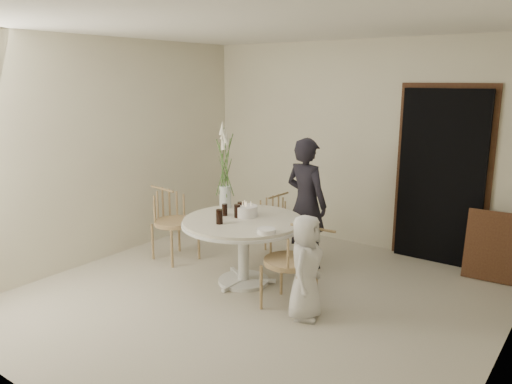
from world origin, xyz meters
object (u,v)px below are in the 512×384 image
Objects in this scene: girl at (306,203)px; birthday_cake at (246,211)px; table at (243,229)px; chair_far at (273,217)px; chair_left at (169,213)px; flower_vase at (225,170)px; boy at (306,267)px; chair_right at (301,255)px.

girl is 6.24× the size of birthday_cake.
birthday_cake reaches higher than table.
table is 1.71× the size of chair_far.
chair_left is 1.23m from birthday_cake.
table is 1.31× the size of flower_vase.
chair_left is at bearing -137.43° from chair_far.
table is at bearing -85.86° from chair_left.
table is 1.25m from chair_left.
boy reaches higher than chair_left.
chair_far is at bearing 70.64° from flower_vase.
boy is at bearing -22.46° from birthday_cake.
flower_vase is at bearing -68.52° from chair_left.
girl is 1.37m from boy.
chair_right is 2.11m from chair_left.
flower_vase is (-1.32, 0.47, 0.62)m from chair_right.
birthday_cake is (-0.33, -0.74, 0.01)m from girl.
chair_right is at bearing -19.48° from flower_vase.
chair_left is at bearing -179.44° from birthday_cake.
flower_vase is (-0.76, -0.57, 0.40)m from girl.
boy is (0.97, -0.31, -0.11)m from table.
table is 0.86× the size of girl.
chair_far is at bearing 103.67° from birthday_cake.
birthday_cake reaches higher than chair_right.
flower_vase is at bearing 53.47° from boy.
girl is (-0.56, 1.04, 0.21)m from chair_right.
table is at bearing -29.93° from flower_vase.
chair_right is at bearing -12.86° from table.
chair_right is 0.86× the size of flower_vase.
boy is (1.21, -1.25, -0.00)m from chair_far.
chair_left is 0.88× the size of boy.
birthday_cake is (1.21, 0.01, 0.22)m from chair_left.
girl is 1.03m from flower_vase.
table is 0.91m from girl.
chair_left reaches higher than chair_right.
birthday_cake is at bearing -80.84° from chair_left.
boy is 1.70m from flower_vase.
chair_far is 0.50× the size of girl.
table is 1.02m from boy.
chair_left is 0.57× the size of girl.
boy is (2.22, -0.41, -0.07)m from chair_left.
chair_left is 2.26m from boy.
chair_right reaches higher than chair_far.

